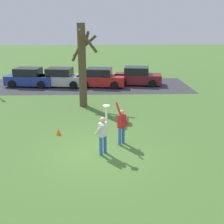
# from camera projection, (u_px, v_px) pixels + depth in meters

# --- Properties ---
(ground_plane) EXTENTS (120.00, 120.00, 0.00)m
(ground_plane) POSITION_uv_depth(u_px,v_px,m) (99.00, 152.00, 11.73)
(ground_plane) COLOR #4C7533
(person_catcher) EXTENTS (0.55, 0.57, 2.08)m
(person_catcher) POSITION_uv_depth(u_px,v_px,m) (103.00, 132.00, 11.29)
(person_catcher) COLOR #3366B7
(person_catcher) RESTS_ON ground_plane
(person_defender) EXTENTS (0.64, 0.66, 2.05)m
(person_defender) POSITION_uv_depth(u_px,v_px,m) (122.00, 124.00, 12.23)
(person_defender) COLOR #3366B7
(person_defender) RESTS_ON ground_plane
(frisbee_disc) EXTENTS (0.29, 0.29, 0.02)m
(frisbee_disc) POSITION_uv_depth(u_px,v_px,m) (106.00, 106.00, 11.11)
(frisbee_disc) COLOR white
(frisbee_disc) RESTS_ON person_catcher
(parked_car_blue) EXTENTS (4.32, 2.48, 1.59)m
(parked_car_blue) POSITION_uv_depth(u_px,v_px,m) (30.00, 78.00, 23.83)
(parked_car_blue) COLOR #233893
(parked_car_blue) RESTS_ON ground_plane
(parked_car_silver) EXTENTS (4.32, 2.48, 1.59)m
(parked_car_silver) POSITION_uv_depth(u_px,v_px,m) (61.00, 78.00, 23.75)
(parked_car_silver) COLOR #BCBCC1
(parked_car_silver) RESTS_ON ground_plane
(parked_car_red) EXTENTS (4.32, 2.48, 1.59)m
(parked_car_red) POSITION_uv_depth(u_px,v_px,m) (100.00, 78.00, 23.63)
(parked_car_red) COLOR red
(parked_car_red) RESTS_ON ground_plane
(parked_car_maroon) EXTENTS (4.32, 2.48, 1.59)m
(parked_car_maroon) POSITION_uv_depth(u_px,v_px,m) (138.00, 77.00, 24.31)
(parked_car_maroon) COLOR maroon
(parked_car_maroon) RESTS_ON ground_plane
(parking_strip) EXTENTS (18.66, 6.40, 0.01)m
(parking_strip) POSITION_uv_depth(u_px,v_px,m) (83.00, 86.00, 24.11)
(parking_strip) COLOR #38383D
(parking_strip) RESTS_ON ground_plane
(bare_tree_tall) EXTENTS (1.76, 2.01, 5.31)m
(bare_tree_tall) POSITION_uv_depth(u_px,v_px,m) (82.00, 63.00, 17.42)
(bare_tree_tall) COLOR brown
(bare_tree_tall) RESTS_ON ground_plane
(field_cone_orange) EXTENTS (0.26, 0.26, 0.32)m
(field_cone_orange) POSITION_uv_depth(u_px,v_px,m) (58.00, 132.00, 13.52)
(field_cone_orange) COLOR orange
(field_cone_orange) RESTS_ON ground_plane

